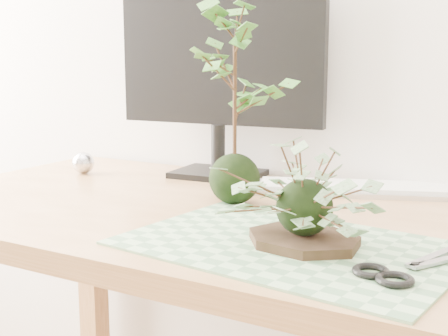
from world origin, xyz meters
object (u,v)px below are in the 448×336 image
at_px(keyboard, 360,188).
at_px(desk, 289,266).
at_px(monitor, 220,67).
at_px(maple_kokedama, 235,53).
at_px(ivy_kokedama, 305,181).

bearing_deg(keyboard, desk, -119.83).
bearing_deg(desk, monitor, 137.68).
distance_m(desk, maple_kokedama, 0.41).
relative_size(ivy_kokedama, keyboard, 0.67).
distance_m(desk, ivy_kokedama, 0.25).
distance_m(maple_kokedama, monitor, 0.29).
relative_size(desk, maple_kokedama, 3.80).
xyz_separation_m(ivy_kokedama, keyboard, (-0.05, 0.42, -0.10)).
distance_m(maple_kokedama, keyboard, 0.41).
relative_size(keyboard, monitor, 0.93).
bearing_deg(maple_kokedama, keyboard, 51.05).
bearing_deg(desk, keyboard, 81.55).
bearing_deg(ivy_kokedama, monitor, 133.14).
bearing_deg(maple_kokedama, ivy_kokedama, -40.10).
distance_m(ivy_kokedama, maple_kokedama, 0.35).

